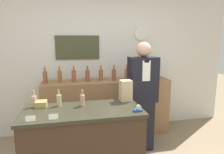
{
  "coord_description": "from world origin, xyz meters",
  "views": [
    {
      "loc": [
        -0.51,
        -1.64,
        1.69
      ],
      "look_at": [
        0.1,
        1.13,
        1.16
      ],
      "focal_mm": 32.0,
      "sensor_mm": 36.0,
      "label": 1
    }
  ],
  "objects_px": {
    "shopkeeper": "(142,97)",
    "paper_bag": "(126,91)",
    "tape_dispenser": "(138,109)",
    "potted_plant": "(151,66)"
  },
  "relations": [
    {
      "from": "tape_dispenser",
      "to": "paper_bag",
      "type": "bearing_deg",
      "value": 93.36
    },
    {
      "from": "paper_bag",
      "to": "tape_dispenser",
      "type": "height_order",
      "value": "paper_bag"
    },
    {
      "from": "potted_plant",
      "to": "paper_bag",
      "type": "xyz_separation_m",
      "value": [
        -0.74,
        -0.92,
        -0.19
      ]
    },
    {
      "from": "potted_plant",
      "to": "shopkeeper",
      "type": "bearing_deg",
      "value": -123.37
    },
    {
      "from": "shopkeeper",
      "to": "paper_bag",
      "type": "relative_size",
      "value": 6.17
    },
    {
      "from": "shopkeeper",
      "to": "tape_dispenser",
      "type": "bearing_deg",
      "value": -114.26
    },
    {
      "from": "paper_bag",
      "to": "shopkeeper",
      "type": "bearing_deg",
      "value": 44.01
    },
    {
      "from": "shopkeeper",
      "to": "tape_dispenser",
      "type": "xyz_separation_m",
      "value": [
        -0.35,
        -0.77,
        0.11
      ]
    },
    {
      "from": "shopkeeper",
      "to": "paper_bag",
      "type": "height_order",
      "value": "shopkeeper"
    },
    {
      "from": "potted_plant",
      "to": "tape_dispenser",
      "type": "distance_m",
      "value": 1.55
    }
  ]
}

